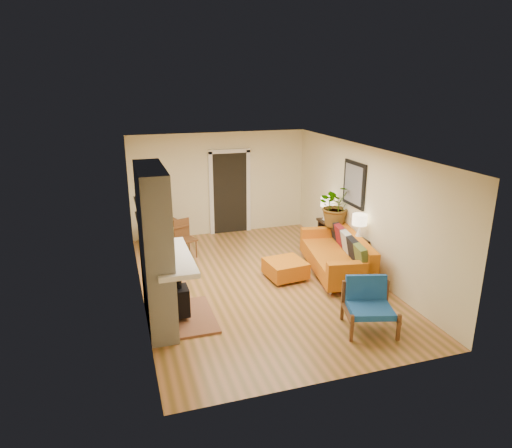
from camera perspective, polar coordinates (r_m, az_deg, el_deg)
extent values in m
plane|color=#B77846|center=(9.12, 0.38, -7.27)|extent=(6.50, 6.50, 0.00)
plane|color=white|center=(8.36, 0.42, 9.11)|extent=(6.50, 6.50, 0.00)
plane|color=beige|center=(11.69, -4.54, 5.02)|extent=(4.50, 0.00, 4.50)
plane|color=beige|center=(5.86, 10.37, -8.37)|extent=(4.50, 0.00, 4.50)
plane|color=beige|center=(8.27, -14.60, -0.83)|extent=(0.00, 6.50, 6.50)
plane|color=beige|center=(9.56, 13.34, 1.74)|extent=(0.00, 6.50, 6.50)
cube|color=black|center=(11.77, -3.29, 3.89)|extent=(0.88, 0.06, 2.10)
cube|color=white|center=(11.65, -5.62, 3.69)|extent=(0.10, 0.08, 2.18)
cube|color=white|center=(11.89, -0.99, 4.05)|extent=(0.10, 0.08, 2.18)
cube|color=white|center=(11.55, -3.38, 9.09)|extent=(1.08, 0.08, 0.10)
cube|color=black|center=(9.77, 12.19, 4.89)|extent=(0.04, 0.85, 0.95)
cube|color=slate|center=(9.76, 12.06, 4.88)|extent=(0.01, 0.70, 0.80)
cube|color=black|center=(8.57, -14.54, 0.66)|extent=(0.06, 0.95, 0.02)
cube|color=black|center=(8.49, -14.70, 2.59)|extent=(0.06, 0.95, 0.02)
cube|color=white|center=(7.16, -12.76, 1.15)|extent=(0.42, 1.50, 1.48)
cube|color=white|center=(7.63, -12.10, -8.26)|extent=(0.42, 1.50, 1.12)
cube|color=white|center=(7.42, -10.45, -4.16)|extent=(0.60, 1.68, 0.08)
cube|color=black|center=(7.69, -10.44, -8.83)|extent=(0.03, 0.72, 0.78)
cube|color=brown|center=(7.92, -8.11, -11.38)|extent=(0.75, 1.30, 0.04)
cube|color=black|center=(7.75, -9.54, -9.46)|extent=(0.30, 0.36, 0.48)
cylinder|color=black|center=(7.56, -9.71, -6.49)|extent=(0.10, 0.10, 0.40)
cube|color=gold|center=(7.21, -10.92, 0.48)|extent=(0.04, 0.95, 0.95)
cube|color=silver|center=(7.22, -10.77, 0.49)|extent=(0.01, 0.82, 0.82)
cylinder|color=silver|center=(8.71, 9.35, -8.39)|extent=(0.05, 0.05, 0.11)
cylinder|color=silver|center=(8.95, 14.00, -7.97)|extent=(0.05, 0.05, 0.11)
cylinder|color=silver|center=(10.47, 6.22, -3.68)|extent=(0.05, 0.05, 0.11)
cylinder|color=silver|center=(10.67, 10.15, -3.45)|extent=(0.05, 0.05, 0.11)
cube|color=orange|center=(9.60, 9.86, -4.49)|extent=(1.34, 2.38, 0.32)
cube|color=orange|center=(9.59, 12.11, -2.42)|extent=(0.60, 2.26, 0.38)
cube|color=orange|center=(8.60, 11.98, -5.37)|extent=(0.98, 0.36, 0.21)
cube|color=orange|center=(10.43, 8.27, -1.03)|extent=(0.98, 0.36, 0.21)
cube|color=#52632A|center=(8.77, 13.05, -4.06)|extent=(0.29, 0.46, 0.45)
cube|color=black|center=(9.15, 12.13, -3.09)|extent=(0.29, 0.46, 0.45)
cube|color=#B2B3AD|center=(9.52, 11.28, -2.19)|extent=(0.29, 0.46, 0.45)
cube|color=maroon|center=(9.86, 10.59, -1.46)|extent=(0.29, 0.46, 0.45)
cube|color=black|center=(10.25, 9.85, -0.69)|extent=(0.29, 0.46, 0.45)
cylinder|color=silver|center=(8.93, 2.84, -7.63)|extent=(0.04, 0.04, 0.06)
cylinder|color=silver|center=(9.20, 6.21, -6.96)|extent=(0.04, 0.04, 0.06)
cylinder|color=silver|center=(9.42, 1.21, -6.22)|extent=(0.04, 0.04, 0.06)
cylinder|color=silver|center=(9.67, 4.45, -5.62)|extent=(0.04, 0.04, 0.06)
cube|color=orange|center=(9.23, 3.70, -5.53)|extent=(0.81, 0.81, 0.31)
cube|color=brown|center=(7.51, 11.32, -10.85)|extent=(0.25, 0.74, 0.05)
cube|color=brown|center=(7.27, 11.87, -12.64)|extent=(0.06, 0.06, 0.44)
cube|color=brown|center=(7.77, 10.80, -9.37)|extent=(0.06, 0.06, 0.70)
cube|color=brown|center=(7.70, 16.66, -10.52)|extent=(0.25, 0.74, 0.05)
cube|color=brown|center=(7.46, 17.41, -12.24)|extent=(0.06, 0.06, 0.44)
cube|color=brown|center=(7.96, 15.96, -9.09)|extent=(0.06, 0.06, 0.70)
cube|color=#1B67A2|center=(7.57, 14.06, -10.29)|extent=(0.81, 0.78, 0.10)
cube|color=#1B67A2|center=(7.72, 13.60, -7.67)|extent=(0.69, 0.34, 0.41)
cube|color=brown|center=(10.67, -11.07, 0.10)|extent=(0.94, 1.10, 0.04)
cylinder|color=brown|center=(10.34, -11.17, -2.55)|extent=(0.05, 0.05, 0.67)
cylinder|color=brown|center=(10.57, -8.70, -1.96)|extent=(0.05, 0.05, 0.67)
cylinder|color=brown|center=(11.01, -13.13, -1.42)|extent=(0.05, 0.05, 0.67)
cylinder|color=brown|center=(11.23, -10.77, -0.89)|extent=(0.05, 0.05, 0.67)
cube|color=brown|center=(10.32, -8.72, -1.96)|extent=(0.50, 0.50, 0.04)
cube|color=brown|center=(10.40, -9.29, -0.49)|extent=(0.37, 0.18, 0.43)
cylinder|color=brown|center=(10.19, -8.97, -3.50)|extent=(0.04, 0.04, 0.41)
cylinder|color=brown|center=(10.34, -7.47, -3.11)|extent=(0.04, 0.04, 0.41)
cylinder|color=brown|center=(10.45, -9.84, -3.01)|extent=(0.04, 0.04, 0.41)
cylinder|color=brown|center=(10.59, -8.37, -2.64)|extent=(0.04, 0.04, 0.41)
cube|color=brown|center=(11.33, -11.82, -0.35)|extent=(0.50, 0.50, 0.04)
cube|color=brown|center=(11.10, -11.45, 0.55)|extent=(0.37, 0.18, 0.43)
cylinder|color=brown|center=(11.19, -12.09, -1.74)|extent=(0.04, 0.04, 0.41)
cylinder|color=brown|center=(11.33, -10.68, -1.41)|extent=(0.04, 0.04, 0.41)
cylinder|color=brown|center=(11.46, -12.82, -1.33)|extent=(0.04, 0.04, 0.41)
cylinder|color=brown|center=(11.59, -11.43, -1.02)|extent=(0.04, 0.04, 0.41)
cube|color=black|center=(10.12, 10.59, -0.75)|extent=(0.34, 1.85, 0.05)
cube|color=black|center=(9.55, 12.84, -4.32)|extent=(0.30, 0.04, 0.68)
cube|color=black|center=(10.95, 8.42, -1.20)|extent=(0.30, 0.04, 0.68)
cone|color=white|center=(9.46, 12.72, -1.08)|extent=(0.18, 0.18, 0.30)
cylinder|color=white|center=(9.41, 12.80, -0.04)|extent=(0.03, 0.03, 0.06)
cylinder|color=#FFEABF|center=(9.38, 12.84, 0.54)|extent=(0.30, 0.30, 0.22)
cone|color=white|center=(10.69, 8.82, 1.32)|extent=(0.18, 0.18, 0.30)
cylinder|color=white|center=(10.64, 8.86, 2.25)|extent=(0.03, 0.03, 0.06)
cylinder|color=#FFEABF|center=(10.62, 8.89, 2.77)|extent=(0.30, 0.30, 0.22)
imported|color=#1E5919|center=(10.20, 10.02, 2.33)|extent=(0.87, 0.76, 0.94)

